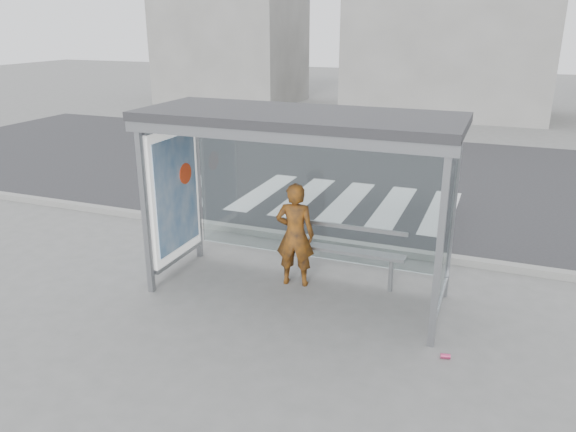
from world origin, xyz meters
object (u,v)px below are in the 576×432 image
at_px(person, 295,235).
at_px(soda_can, 445,356).
at_px(bench, 346,250).
at_px(bus_shelter, 274,157).

xyz_separation_m(person, soda_can, (2.34, -1.22, -0.75)).
bearing_deg(bench, bus_shelter, -150.73).
relative_size(bus_shelter, person, 2.71).
bearing_deg(soda_can, person, 152.47).
distance_m(bus_shelter, bench, 1.80).
relative_size(bench, soda_can, 15.53).
distance_m(bench, soda_can, 2.28).
height_order(person, bench, person).
distance_m(person, soda_can, 2.75).
bearing_deg(soda_can, bus_shelter, 159.05).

